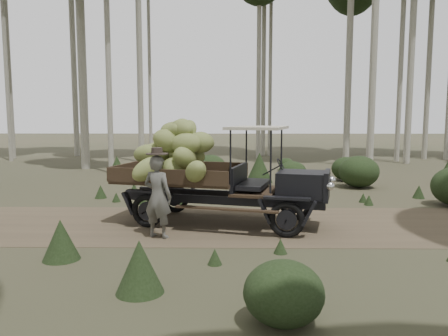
# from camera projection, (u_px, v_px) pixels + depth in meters

# --- Properties ---
(ground) EXTENTS (120.00, 120.00, 0.00)m
(ground) POSITION_uv_depth(u_px,v_px,m) (307.00, 225.00, 10.89)
(ground) COLOR #473D2B
(ground) RESTS_ON ground
(dirt_track) EXTENTS (70.00, 4.00, 0.01)m
(dirt_track) POSITION_uv_depth(u_px,v_px,m) (307.00, 225.00, 10.89)
(dirt_track) COLOR brown
(dirt_track) RESTS_ON ground
(banana_truck) EXTENTS (5.59, 3.12, 2.73)m
(banana_truck) POSITION_uv_depth(u_px,v_px,m) (197.00, 162.00, 10.92)
(banana_truck) COLOR black
(banana_truck) RESTS_ON ground
(farmer) EXTENTS (0.80, 0.67, 2.01)m
(farmer) POSITION_uv_depth(u_px,v_px,m) (158.00, 196.00, 9.62)
(farmer) COLOR #52514B
(farmer) RESTS_ON ground
(undergrowth) EXTENTS (24.60, 24.33, 1.39)m
(undergrowth) POSITION_uv_depth(u_px,v_px,m) (347.00, 198.00, 11.53)
(undergrowth) COLOR #233319
(undergrowth) RESTS_ON ground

